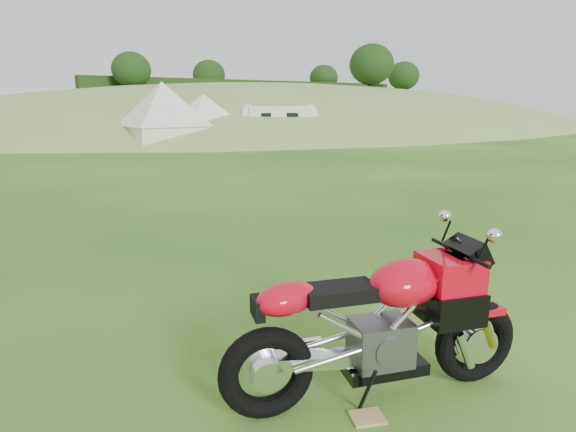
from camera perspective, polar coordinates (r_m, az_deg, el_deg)
ground at (r=5.62m, az=3.99°, el=-9.01°), size 120.00×120.00×0.00m
hillside at (r=51.84m, az=-3.18°, el=11.00°), size 80.00×64.00×8.00m
hedgerow at (r=51.84m, az=-3.18°, el=11.00°), size 36.00×1.20×8.60m
sport_motorcycle at (r=3.56m, az=10.73°, el=-11.35°), size 2.27×1.25×1.33m
plywood_board at (r=3.65m, az=9.38°, el=-22.47°), size 0.28×0.26×0.02m
tent_mid at (r=24.55m, az=-14.53°, el=11.35°), size 3.35×3.35×2.89m
tent_right at (r=26.28m, az=-9.92°, el=11.33°), size 3.20×3.20×2.58m
caravan at (r=26.98m, az=-1.24°, el=10.92°), size 4.60×3.30×1.97m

